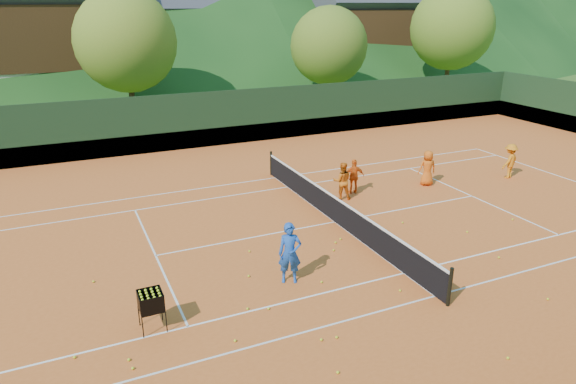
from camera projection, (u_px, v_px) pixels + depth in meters
name	position (u px, v px, depth m)	size (l,w,h in m)	color
ground	(335.00, 222.00, 18.48)	(400.00, 400.00, 0.00)	#305219
clay_court	(335.00, 222.00, 18.48)	(40.00, 24.00, 0.02)	#C55620
coach	(290.00, 253.00, 14.22)	(0.65, 0.43, 1.78)	#1B4DB1
student_a	(342.00, 181.00, 20.40)	(0.74, 0.58, 1.52)	orange
student_b	(354.00, 176.00, 21.06)	(0.85, 0.35, 1.45)	orange
student_c	(427.00, 168.00, 22.00)	(0.75, 0.49, 1.53)	#E05C13
student_d	(510.00, 161.00, 22.92)	(1.01, 0.58, 1.56)	orange
tennis_ball_1	(513.00, 219.00, 18.60)	(0.07, 0.07, 0.07)	#C8DB24
tennis_ball_2	(499.00, 257.00, 15.81)	(0.07, 0.07, 0.07)	#C8DB24
tennis_ball_3	(508.00, 358.00, 11.32)	(0.07, 0.07, 0.07)	#C8DB24
tennis_ball_4	(403.00, 223.00, 18.34)	(0.07, 0.07, 0.07)	#C8DB24
tennis_ball_5	(335.00, 242.00, 16.80)	(0.07, 0.07, 0.07)	#C8DB24
tennis_ball_7	(269.00, 309.00, 13.16)	(0.07, 0.07, 0.07)	#C8DB24
tennis_ball_8	(249.00, 251.00, 16.21)	(0.07, 0.07, 0.07)	#C8DB24
tennis_ball_9	(334.00, 250.00, 16.28)	(0.07, 0.07, 0.07)	#C8DB24
tennis_ball_10	(248.00, 309.00, 13.16)	(0.07, 0.07, 0.07)	#C8DB24
tennis_ball_11	(467.00, 232.00, 17.59)	(0.07, 0.07, 0.07)	#C8DB24
tennis_ball_12	(548.00, 299.00, 13.58)	(0.07, 0.07, 0.07)	#C8DB24
tennis_ball_13	(235.00, 341.00, 11.91)	(0.07, 0.07, 0.07)	#C8DB24
tennis_ball_16	(340.00, 239.00, 17.06)	(0.07, 0.07, 0.07)	#C8DB24
tennis_ball_17	(74.00, 357.00, 11.35)	(0.07, 0.07, 0.07)	#C8DB24
tennis_ball_19	(249.00, 276.00, 14.73)	(0.07, 0.07, 0.07)	#C8DB24
tennis_ball_20	(400.00, 291.00, 13.99)	(0.07, 0.07, 0.07)	#C8DB24
tennis_ball_22	(93.00, 282.00, 14.44)	(0.07, 0.07, 0.07)	#C8DB24
tennis_ball_23	(129.00, 360.00, 11.27)	(0.07, 0.07, 0.07)	#C8DB24
tennis_ball_24	(338.00, 372.00, 10.88)	(0.07, 0.07, 0.07)	#C8DB24
tennis_ball_25	(322.00, 282.00, 14.42)	(0.07, 0.07, 0.07)	#C8DB24
tennis_ball_26	(337.00, 337.00, 12.03)	(0.07, 0.07, 0.07)	#C8DB24
tennis_ball_28	(321.00, 340.00, 11.94)	(0.07, 0.07, 0.07)	#C8DB24
tennis_ball_29	(133.00, 368.00, 11.00)	(0.07, 0.07, 0.07)	#C8DB24
court_lines	(335.00, 222.00, 18.48)	(23.83, 11.03, 0.00)	white
tennis_net	(335.00, 209.00, 18.30)	(0.10, 12.07, 1.10)	black
perimeter_fence	(336.00, 189.00, 18.05)	(40.40, 24.24, 3.00)	black
ball_hopper	(151.00, 302.00, 12.15)	(0.57, 0.57, 1.00)	black
chalet_left	(24.00, 29.00, 38.32)	(13.80, 9.93, 12.92)	beige
chalet_mid	(215.00, 31.00, 48.16)	(12.65, 8.82, 11.45)	beige
chalet_right	(365.00, 27.00, 50.06)	(11.50, 8.82, 11.91)	beige
tree_b	(126.00, 41.00, 32.24)	(6.40, 6.40, 8.40)	#3C2618
tree_c	(329.00, 46.00, 37.03)	(5.60, 5.60, 7.35)	#3E2619
tree_d	(452.00, 28.00, 42.19)	(6.80, 6.80, 8.93)	#3F2819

